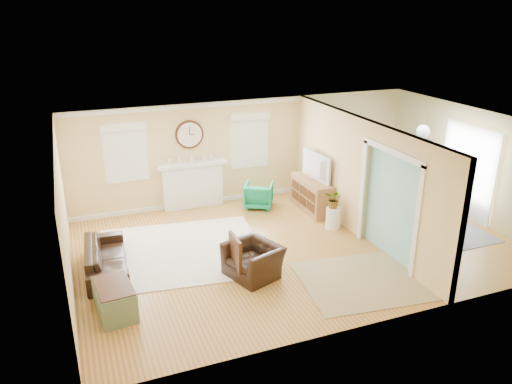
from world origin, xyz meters
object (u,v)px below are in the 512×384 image
(eames_chair, at_px, (253,260))
(dining_table, at_px, (414,211))
(sofa, at_px, (106,258))
(green_chair, at_px, (259,195))
(credenza, at_px, (312,195))

(eames_chair, bearing_deg, dining_table, 81.60)
(eames_chair, xyz_separation_m, dining_table, (4.33, 0.89, -0.01))
(eames_chair, bearing_deg, sofa, -134.59)
(eames_chair, distance_m, green_chair, 3.42)
(eames_chair, relative_size, dining_table, 0.57)
(sofa, distance_m, eames_chair, 2.81)
(sofa, distance_m, dining_table, 6.90)
(sofa, height_order, credenza, credenza)
(sofa, bearing_deg, credenza, -72.20)
(eames_chair, xyz_separation_m, green_chair, (1.35, 3.14, -0.00))
(eames_chair, relative_size, credenza, 0.67)
(eames_chair, height_order, dining_table, eames_chair)
(green_chair, bearing_deg, credenza, 178.77)
(sofa, height_order, eames_chair, eames_chair)
(sofa, relative_size, credenza, 1.32)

